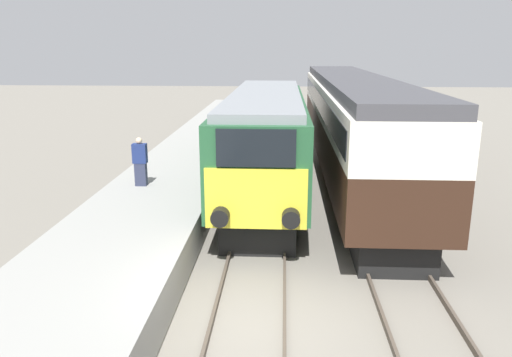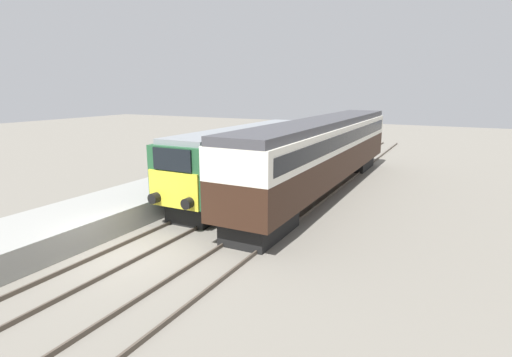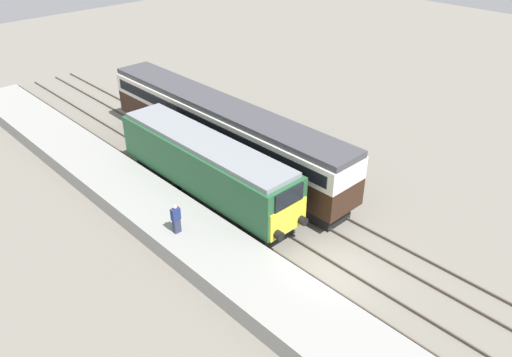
% 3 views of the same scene
% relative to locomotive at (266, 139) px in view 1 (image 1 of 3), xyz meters
% --- Properties ---
extents(ground_plane, '(120.00, 120.00, 0.00)m').
position_rel_locomotive_xyz_m(ground_plane, '(0.00, -9.09, -2.08)').
color(ground_plane, slate).
extents(platform_left, '(3.50, 50.00, 0.98)m').
position_rel_locomotive_xyz_m(platform_left, '(-3.30, -1.09, -1.59)').
color(platform_left, gray).
rests_on(platform_left, ground_plane).
extents(rails_near_track, '(1.51, 60.00, 0.14)m').
position_rel_locomotive_xyz_m(rails_near_track, '(0.00, -4.09, -2.01)').
color(rails_near_track, '#4C4238').
rests_on(rails_near_track, ground_plane).
extents(rails_far_track, '(1.50, 60.00, 0.14)m').
position_rel_locomotive_xyz_m(rails_far_track, '(3.40, -4.09, -2.01)').
color(rails_far_track, '#4C4238').
rests_on(rails_far_track, ground_plane).
extents(locomotive, '(2.70, 13.04, 3.75)m').
position_rel_locomotive_xyz_m(locomotive, '(0.00, 0.00, 0.00)').
color(locomotive, black).
rests_on(locomotive, ground_plane).
extents(passenger_carriage, '(2.75, 20.07, 4.16)m').
position_rel_locomotive_xyz_m(passenger_carriage, '(3.40, 2.74, 0.45)').
color(passenger_carriage, black).
rests_on(passenger_carriage, ground_plane).
extents(person_on_platform, '(0.44, 0.26, 1.57)m').
position_rel_locomotive_xyz_m(person_on_platform, '(-3.90, -2.56, -0.33)').
color(person_on_platform, '#2D334C').
rests_on(person_on_platform, platform_left).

